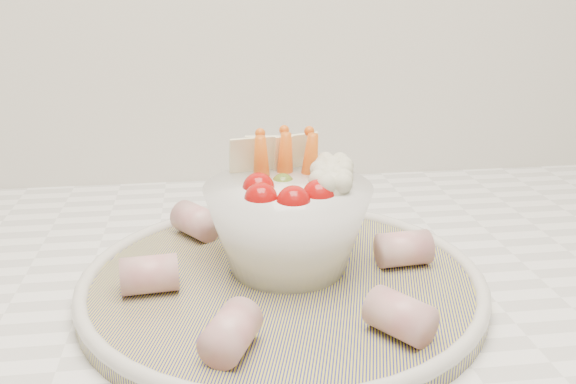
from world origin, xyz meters
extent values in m
cube|color=white|center=(0.00, 1.45, 0.90)|extent=(2.04, 0.62, 0.04)
cylinder|color=navy|center=(-0.17, 1.44, 0.93)|extent=(0.41, 0.41, 0.01)
torus|color=silver|center=(-0.17, 1.44, 0.94)|extent=(0.34, 0.34, 0.01)
sphere|color=#AD0C0B|center=(-0.19, 1.43, 1.01)|extent=(0.03, 0.03, 0.03)
sphere|color=#AD0C0B|center=(-0.17, 1.42, 1.01)|extent=(0.03, 0.03, 0.03)
sphere|color=#AD0C0B|center=(-0.14, 1.43, 1.01)|extent=(0.03, 0.03, 0.03)
sphere|color=#AD0C0B|center=(-0.19, 1.46, 1.01)|extent=(0.03, 0.03, 0.03)
sphere|color=#597527|center=(-0.17, 1.47, 1.00)|extent=(0.02, 0.02, 0.02)
cone|color=orange|center=(-0.18, 1.49, 1.02)|extent=(0.02, 0.03, 0.06)
cone|color=orange|center=(-0.16, 1.49, 1.02)|extent=(0.02, 0.03, 0.06)
cone|color=orange|center=(-0.14, 1.49, 1.02)|extent=(0.02, 0.03, 0.06)
sphere|color=beige|center=(-0.13, 1.47, 1.01)|extent=(0.03, 0.03, 0.03)
sphere|color=beige|center=(-0.13, 1.44, 1.01)|extent=(0.03, 0.03, 0.03)
sphere|color=beige|center=(-0.12, 1.49, 1.01)|extent=(0.03, 0.03, 0.03)
cube|color=#EEEAB9|center=(-0.18, 1.50, 1.02)|extent=(0.04, 0.02, 0.05)
cube|color=#EEEAB9|center=(-0.15, 1.51, 1.02)|extent=(0.04, 0.02, 0.05)
cube|color=#EEEAB9|center=(-0.19, 1.50, 1.02)|extent=(0.04, 0.02, 0.05)
cylinder|color=#B7535C|center=(-0.07, 1.45, 0.95)|extent=(0.05, 0.03, 0.03)
cylinder|color=#B7535C|center=(-0.13, 1.54, 0.95)|extent=(0.05, 0.05, 0.03)
cylinder|color=#B7535C|center=(-0.24, 1.54, 0.95)|extent=(0.05, 0.05, 0.03)
cylinder|color=#B7535C|center=(-0.28, 1.43, 0.95)|extent=(0.05, 0.03, 0.03)
cylinder|color=#B7535C|center=(-0.22, 1.33, 0.95)|extent=(0.05, 0.05, 0.03)
cylinder|color=#B7535C|center=(-0.10, 1.34, 0.95)|extent=(0.05, 0.05, 0.03)
camera|label=1|loc=(-0.23, 0.96, 1.18)|focal=40.00mm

